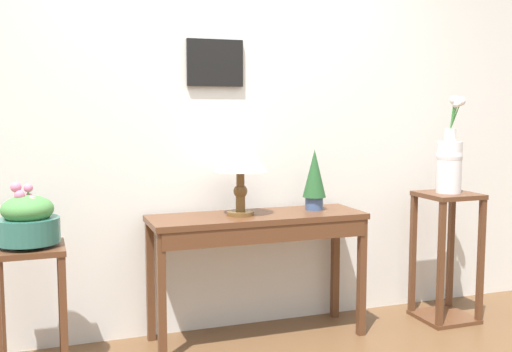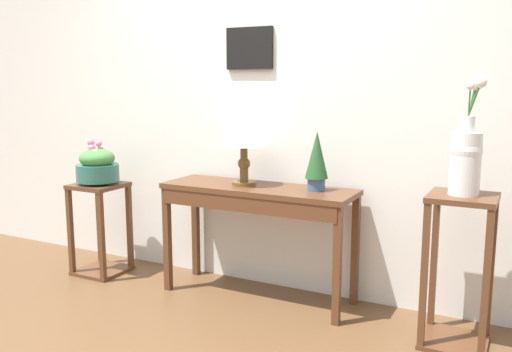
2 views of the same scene
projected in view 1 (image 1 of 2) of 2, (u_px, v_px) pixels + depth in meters
name	position (u px, v px, depth m)	size (l,w,h in m)	color
back_wall_with_art	(221.00, 109.00, 3.83)	(9.00, 0.13, 2.80)	silver
console_table	(259.00, 232.00, 3.65)	(1.30, 0.42, 0.77)	#56331E
table_lamp	(240.00, 156.00, 3.59)	(0.31, 0.31, 0.49)	brown
potted_plant_on_console	(314.00, 177.00, 3.81)	(0.15, 0.15, 0.38)	#3D5684
pedestal_stand_left	(32.00, 312.00, 3.17)	(0.35, 0.35, 0.70)	#56331E
planter_bowl_wide_left	(28.00, 221.00, 3.11)	(0.32, 0.32, 0.34)	#2D665B
pedestal_stand_right	(446.00, 257.00, 4.03)	(0.35, 0.35, 0.85)	#56331E
flower_vase_tall_right	(450.00, 159.00, 3.96)	(0.17, 0.17, 0.63)	silver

